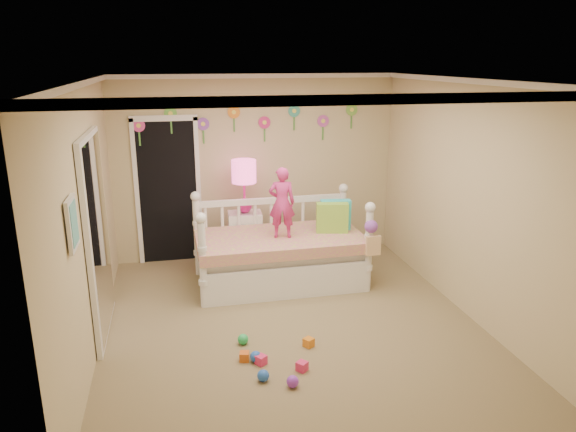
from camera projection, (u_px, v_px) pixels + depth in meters
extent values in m
cube|color=#7F684C|center=(291.00, 323.00, 5.90)|extent=(4.00, 4.50, 0.01)
cube|color=white|center=(291.00, 80.00, 5.16)|extent=(4.00, 4.50, 0.01)
cube|color=tan|center=(256.00, 168.00, 7.64)|extent=(4.00, 0.01, 2.60)
cube|color=tan|center=(87.00, 222.00, 5.12)|extent=(0.01, 4.50, 2.60)
cube|color=tan|center=(467.00, 199.00, 5.94)|extent=(0.01, 4.50, 2.60)
cube|color=#2AD3BE|center=(335.00, 215.00, 6.99)|extent=(0.41, 0.20, 0.39)
cube|color=#87C33B|center=(332.00, 218.00, 6.86)|extent=(0.43, 0.23, 0.38)
imported|color=#CF2F7E|center=(282.00, 203.00, 6.59)|extent=(0.36, 0.26, 0.89)
cube|color=white|center=(245.00, 239.00, 7.48)|extent=(0.48, 0.38, 0.76)
sphere|color=#F821A0|center=(245.00, 206.00, 7.34)|extent=(0.20, 0.20, 0.20)
cylinder|color=#F821A0|center=(244.00, 191.00, 7.28)|extent=(0.03, 0.03, 0.42)
cylinder|color=#F94A97|center=(244.00, 171.00, 7.21)|extent=(0.33, 0.33, 0.31)
cube|color=black|center=(168.00, 190.00, 7.44)|extent=(0.90, 0.04, 2.07)
cube|color=white|center=(98.00, 236.00, 5.48)|extent=(0.07, 1.30, 2.10)
cube|color=white|center=(72.00, 224.00, 4.21)|extent=(0.05, 0.34, 0.42)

